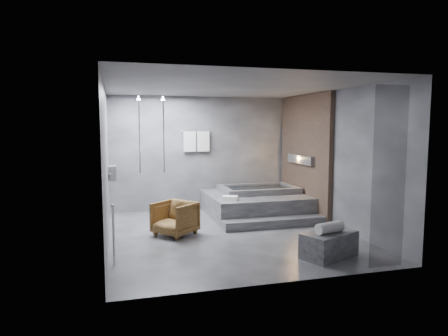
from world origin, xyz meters
name	(u,v)px	position (x,y,z in m)	size (l,w,h in m)	color
room	(245,144)	(0.40, 0.24, 1.73)	(5.00, 5.04, 2.82)	#313134
tub_deck	(255,204)	(1.05, 1.45, 0.25)	(2.20, 2.00, 0.50)	#373739
tub_step	(275,223)	(1.05, 0.27, 0.09)	(2.20, 0.36, 0.18)	#373739
concrete_bench	(329,245)	(1.15, -1.73, 0.20)	(0.90, 0.49, 0.40)	#313134
driftwood_chair	(175,218)	(-1.02, 0.22, 0.32)	(0.69, 0.71, 0.65)	#402810
rolled_towel	(330,228)	(1.13, -1.77, 0.49)	(0.17, 0.17, 0.48)	silver
deck_towel	(230,198)	(0.26, 0.85, 0.54)	(0.32, 0.23, 0.08)	white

